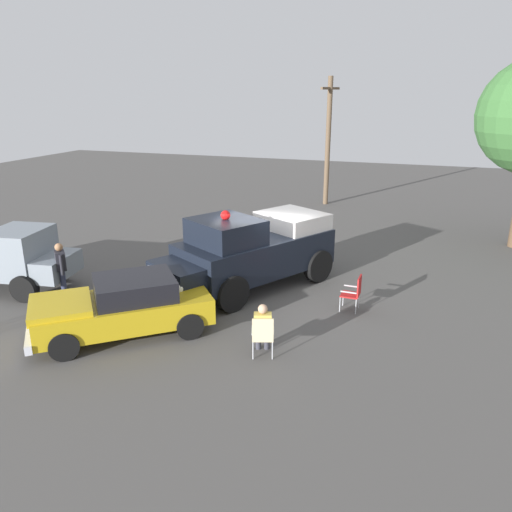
% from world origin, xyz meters
% --- Properties ---
extents(ground_plane, '(60.00, 60.00, 0.00)m').
position_xyz_m(ground_plane, '(0.00, 0.00, 0.00)').
color(ground_plane, '#514F4C').
extents(vintage_fire_truck, '(4.87, 6.23, 2.59)m').
position_xyz_m(vintage_fire_truck, '(0.40, 0.16, 1.20)').
color(vintage_fire_truck, black).
rests_on(vintage_fire_truck, ground).
extents(classic_hot_rod, '(4.53, 4.21, 1.46)m').
position_xyz_m(classic_hot_rod, '(2.35, 4.15, 0.75)').
color(classic_hot_rod, black).
rests_on(classic_hot_rod, ground).
extents(lawn_chair_near_truck, '(0.63, 0.63, 1.02)m').
position_xyz_m(lawn_chair_near_truck, '(-1.31, 4.12, 0.59)').
color(lawn_chair_near_truck, '#B7BABF').
rests_on(lawn_chair_near_truck, ground).
extents(lawn_chair_spare, '(0.52, 0.53, 1.02)m').
position_xyz_m(lawn_chair_spare, '(-2.90, 0.86, 0.59)').
color(lawn_chair_spare, '#B7BABF').
rests_on(lawn_chair_spare, ground).
extents(spectator_seated, '(0.52, 0.62, 1.29)m').
position_xyz_m(spectator_seated, '(-1.27, 3.99, 0.70)').
color(spectator_seated, '#383842').
rests_on(spectator_seated, ground).
extents(spectator_standing, '(0.52, 0.53, 1.68)m').
position_xyz_m(spectator_standing, '(5.33, 2.71, 0.96)').
color(spectator_standing, '#2D334C').
rests_on(spectator_standing, ground).
extents(utility_pole, '(0.67, 1.65, 6.54)m').
position_xyz_m(utility_pole, '(0.63, -12.61, 3.41)').
color(utility_pole, brown).
rests_on(utility_pole, ground).
extents(traffic_cone, '(0.40, 0.40, 0.64)m').
position_xyz_m(traffic_cone, '(3.09, -3.80, 0.31)').
color(traffic_cone, orange).
rests_on(traffic_cone, ground).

